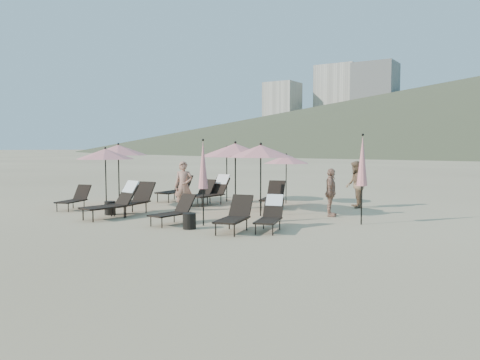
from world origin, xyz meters
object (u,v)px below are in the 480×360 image
Objects in this scene: lounger_7 at (198,193)px; umbrella_closed_0 at (203,165)px; lounger_3 at (174,211)px; umbrella_closed_1 at (362,161)px; lounger_8 at (213,190)px; umbrella_open_4 at (286,159)px; lounger_6 at (176,189)px; beachgoer_c at (331,192)px; lounger_4 at (235,215)px; umbrella_open_2 at (261,151)px; beachgoer_b at (355,184)px; beachgoer_a at (184,186)px; side_table_1 at (189,221)px; lounger_9 at (273,196)px; umbrella_open_5 at (118,150)px; lounger_1 at (134,199)px; umbrella_open_0 at (105,154)px; side_table_0 at (110,208)px; lounger_2 at (115,201)px; umbrella_open_3 at (227,152)px; lounger_0 at (75,198)px; umbrella_open_1 at (235,150)px; lounger_5 at (271,214)px.

umbrella_closed_0 is at bearing -46.30° from lounger_7.
umbrella_closed_1 reaches higher than lounger_3.
lounger_8 is 3.25m from umbrella_open_4.
lounger_6 is 7.40m from beachgoer_c.
lounger_4 is at bearing -41.08° from lounger_6.
umbrella_open_2 is 4.44m from beachgoer_b.
lounger_6 is (-4.05, 4.75, 0.09)m from lounger_3.
beachgoer_a is (0.32, -2.18, 0.33)m from lounger_8.
umbrella_closed_1 reaches higher than umbrella_open_4.
umbrella_open_2 is 5.50× the size of side_table_1.
lounger_9 is at bearing -1.95° from lounger_6.
beachgoer_c is at bearing 10.71° from umbrella_open_5.
umbrella_open_4 is 1.14× the size of beachgoer_a.
beachgoer_c is at bearing 60.37° from lounger_4.
lounger_3 is at bearing 156.54° from side_table_1.
umbrella_closed_1 is at bearing 37.43° from lounger_3.
lounger_7 is at bearing 32.16° from umbrella_open_5.
lounger_8 reaches higher than lounger_1.
umbrella_open_0 is (-4.63, 1.43, 1.64)m from lounger_3.
lounger_8 is at bearing 73.94° from side_table_0.
lounger_7 is 3.88m from umbrella_open_0.
beachgoer_a is (0.85, 2.45, 0.34)m from lounger_2.
lounger_6 is 7.15m from side_table_1.
beachgoer_c is (-1.40, 1.05, -1.08)m from umbrella_closed_1.
umbrella_open_0 is 3.37m from beachgoer_a.
umbrella_open_3 is (-2.03, 5.69, 1.68)m from lounger_3.
umbrella_open_2 is at bearing 1.74° from lounger_0.
lounger_9 is (3.11, 5.00, -0.10)m from lounger_2.
lounger_0 is at bearing -125.41° from lounger_7.
umbrella_open_4 is at bearing 16.74° from umbrella_open_3.
umbrella_open_0 is at bearing -67.60° from umbrella_open_5.
umbrella_open_4 is (2.44, 0.73, -0.28)m from umbrella_open_3.
beachgoer_c is (7.94, 2.61, -1.24)m from umbrella_open_0.
side_table_0 is 4.10m from side_table_1.
umbrella_open_1 reaches higher than umbrella_open_4.
beachgoer_a is (1.54, 2.05, 0.67)m from side_table_0.
umbrella_open_0 reaches higher than lounger_0.
umbrella_open_4 is 3.88m from beachgoer_c.
lounger_8 reaches higher than lounger_6.
lounger_4 is at bearing -36.26° from beachgoer_b.
beachgoer_b reaches higher than lounger_7.
lounger_7 is (-5.29, 3.49, 0.01)m from lounger_5.
umbrella_open_3 is at bearing 146.88° from lounger_9.
umbrella_open_3 is at bearing -107.10° from beachgoer_b.
umbrella_open_5 is (-7.98, 1.79, 1.73)m from lounger_5.
lounger_0 is 5.24m from lounger_8.
lounger_8 reaches higher than side_table_1.
beachgoer_b reaches higher than lounger_4.
umbrella_open_4 reaches higher than side_table_0.
umbrella_closed_0 is 4.69m from umbrella_closed_1.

